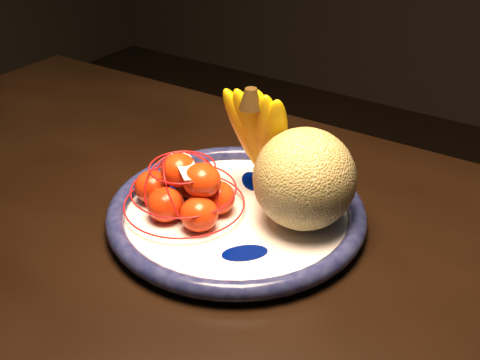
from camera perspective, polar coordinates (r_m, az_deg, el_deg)
The scene contains 6 objects.
dining_table at distance 1.03m, azimuth -7.50°, elevation -5.52°, with size 1.40×0.85×0.69m.
fruit_bowl at distance 0.93m, azimuth -0.35°, elevation -3.17°, with size 0.40×0.40×0.03m.
cantaloupe at distance 0.87m, azimuth 6.12°, elevation 0.10°, with size 0.15×0.15×0.15m, color olive.
banana_bunch at distance 0.93m, azimuth 2.12°, elevation 4.42°, with size 0.14×0.13×0.21m.
mandarin_bag at distance 0.92m, azimuth -5.16°, elevation -1.06°, with size 0.24×0.24×0.12m.
price_tag at distance 0.89m, azimuth -5.08°, elevation 1.30°, with size 0.07×0.03×0.00m, color white.
Camera 1 is at (0.66, -0.50, 1.22)m, focal length 45.00 mm.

